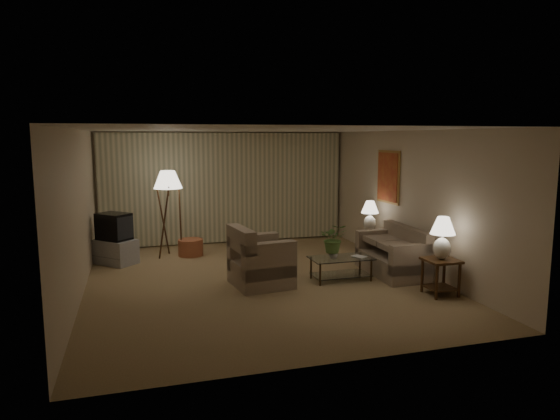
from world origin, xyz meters
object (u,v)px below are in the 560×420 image
object	(u,v)px
coffee_table	(341,265)
vase	(333,254)
side_table_near	(441,270)
table_lamp_far	(370,213)
crt_tv	(114,226)
ottoman	(191,247)
table_lamp_near	(443,234)
sofa	(392,256)
armchair	(261,262)
side_table_far	(369,240)
floor_lamp	(169,212)
tv_cabinet	(115,251)

from	to	relation	value
coffee_table	vase	world-z (taller)	vase
side_table_near	table_lamp_far	distance (m)	2.66
crt_tv	ottoman	xyz separation A→B (m)	(1.56, 0.26, -0.59)
table_lamp_near	ottoman	world-z (taller)	table_lamp_near
side_table_near	ottoman	xyz separation A→B (m)	(-3.64, 3.92, -0.23)
ottoman	sofa	bearing A→B (deg)	-36.43
table_lamp_near	coffee_table	xyz separation A→B (m)	(-1.23, 1.25, -0.74)
table_lamp_far	coffee_table	xyz separation A→B (m)	(-1.23, -1.35, -0.70)
sofa	armchair	bearing A→B (deg)	-88.83
side_table_far	floor_lamp	size ratio (longest dim) A/B	0.32
sofa	coffee_table	world-z (taller)	sofa
side_table_near	table_lamp_near	size ratio (longest dim) A/B	0.86
table_lamp_far	floor_lamp	xyz separation A→B (m)	(-4.08, 1.36, -0.00)
sofa	coffee_table	size ratio (longest dim) A/B	1.46
side_table_far	table_lamp_near	world-z (taller)	table_lamp_near
table_lamp_near	crt_tv	bearing A→B (deg)	144.85
side_table_near	vase	world-z (taller)	side_table_near
side_table_near	floor_lamp	distance (m)	5.71
table_lamp_near	floor_lamp	bearing A→B (deg)	135.84
table_lamp_near	tv_cabinet	world-z (taller)	table_lamp_near
vase	table_lamp_near	bearing A→B (deg)	-42.15
table_lamp_far	ottoman	bearing A→B (deg)	159.99
crt_tv	ottoman	distance (m)	1.69
armchair	tv_cabinet	xyz separation A→B (m)	(-2.50, 2.31, -0.16)
ottoman	crt_tv	bearing A→B (deg)	-170.43
armchair	table_lamp_near	distance (m)	3.08
ottoman	vase	world-z (taller)	vase
armchair	table_lamp_far	bearing A→B (deg)	-72.67
table_lamp_near	vase	xyz separation A→B (m)	(-1.38, 1.25, -0.52)
side_table_near	table_lamp_far	xyz separation A→B (m)	(-0.00, 2.60, 0.57)
coffee_table	crt_tv	xyz separation A→B (m)	(-3.97, 2.41, 0.49)
sofa	vase	xyz separation A→B (m)	(-1.23, -0.10, 0.14)
tv_cabinet	vase	size ratio (longest dim) A/B	5.95
sofa	crt_tv	world-z (taller)	crt_tv
table_lamp_near	vase	world-z (taller)	table_lamp_near
ottoman	tv_cabinet	bearing A→B (deg)	-170.43
floor_lamp	table_lamp_near	bearing A→B (deg)	-44.16
side_table_near	floor_lamp	world-z (taller)	floor_lamp
sofa	table_lamp_far	xyz separation A→B (m)	(0.15, 1.25, 0.62)
table_lamp_near	tv_cabinet	bearing A→B (deg)	144.85
ottoman	table_lamp_far	bearing A→B (deg)	-20.01
ottoman	vase	size ratio (longest dim) A/B	3.30
crt_tv	coffee_table	bearing A→B (deg)	14.09
ottoman	armchair	bearing A→B (deg)	-69.93
tv_cabinet	floor_lamp	distance (m)	1.37
table_lamp_near	side_table_far	bearing A→B (deg)	90.00
side_table_far	vase	world-z (taller)	side_table_far
table_lamp_near	vase	bearing A→B (deg)	137.85
armchair	tv_cabinet	bearing A→B (deg)	39.79
tv_cabinet	side_table_near	bearing A→B (deg)	10.22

